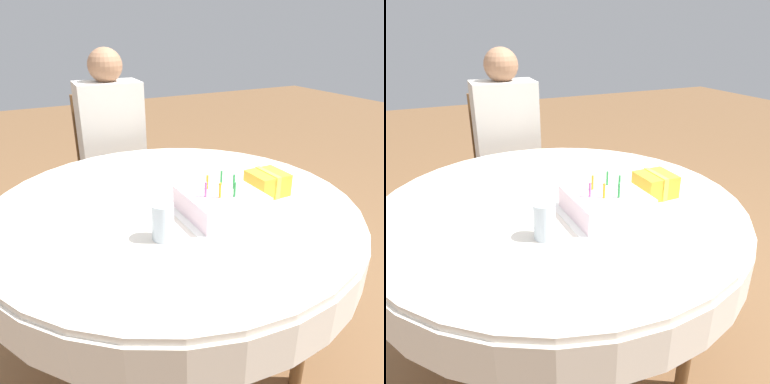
% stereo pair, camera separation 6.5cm
% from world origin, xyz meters
% --- Properties ---
extents(ground_plane, '(12.00, 12.00, 0.00)m').
position_xyz_m(ground_plane, '(0.00, 0.00, 0.00)').
color(ground_plane, brown).
extents(dining_table, '(1.32, 1.32, 0.74)m').
position_xyz_m(dining_table, '(0.00, 0.00, 0.65)').
color(dining_table, silver).
rests_on(dining_table, ground_plane).
extents(chair, '(0.42, 0.42, 0.96)m').
position_xyz_m(chair, '(0.05, 1.01, 0.52)').
color(chair, brown).
rests_on(chair, ground_plane).
extents(person, '(0.36, 0.33, 1.22)m').
position_xyz_m(person, '(0.05, 0.92, 0.73)').
color(person, '#9E7051').
rests_on(person, ground_plane).
extents(napkin, '(0.29, 0.29, 0.00)m').
position_xyz_m(napkin, '(0.10, -0.15, 0.74)').
color(napkin, white).
rests_on(napkin, dining_table).
extents(birthday_cake, '(0.24, 0.24, 0.13)m').
position_xyz_m(birthday_cake, '(0.10, -0.15, 0.78)').
color(birthday_cake, silver).
rests_on(birthday_cake, dining_table).
extents(drinking_glass, '(0.07, 0.07, 0.11)m').
position_xyz_m(drinking_glass, '(-0.13, -0.22, 0.79)').
color(drinking_glass, silver).
rests_on(drinking_glass, dining_table).
extents(gift_box, '(0.13, 0.13, 0.09)m').
position_xyz_m(gift_box, '(0.35, -0.09, 0.78)').
color(gift_box, gold).
rests_on(gift_box, dining_table).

